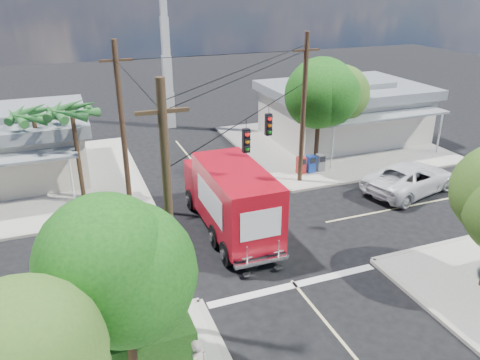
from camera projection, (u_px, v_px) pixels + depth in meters
ground at (255, 236)px, 22.90m from camera, size 120.00×120.00×0.00m
sidewalk_ne at (331, 144)px, 35.82m from camera, size 14.12×14.12×0.14m
sidewalk_nw at (23, 184)px, 28.63m from camera, size 14.12×14.12×0.14m
road_markings at (267, 251)px, 21.64m from camera, size 32.00×32.00×0.01m
building_ne at (344, 110)px, 36.42m from camera, size 11.80×10.20×4.50m
radio_tower at (166, 60)px, 38.06m from camera, size 0.80×0.80×17.00m
tree_sw_front at (124, 273)px, 12.42m from camera, size 3.88×3.78×6.03m
tree_ne_front at (320, 99)px, 29.24m from camera, size 4.21×4.14×6.66m
tree_ne_back at (336, 97)px, 32.22m from camera, size 3.77×3.66×5.82m
palm_nw_front at (72, 113)px, 24.91m from camera, size 3.01×3.08×5.59m
palm_nw_back at (33, 117)px, 25.68m from camera, size 3.01×3.08×5.19m
utility_poles at (212, 139)px, 21.94m from camera, size 12.00×10.68×9.00m
picket_fence at (101, 341)px, 15.24m from camera, size 5.94×0.06×1.00m
hedge_sw at (97, 359)px, 14.49m from camera, size 6.20×1.20×1.10m
vending_boxes at (311, 164)px, 30.11m from camera, size 1.90×0.50×1.10m
delivery_truck at (230, 198)px, 22.67m from camera, size 2.71×8.32×3.58m
parked_car at (410, 178)px, 27.47m from camera, size 6.79×4.41×1.74m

